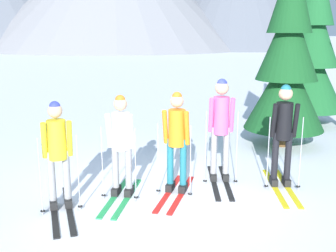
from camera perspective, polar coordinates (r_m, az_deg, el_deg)
The scene contains 8 objects.
ground_plane at distance 6.94m, azimuth -0.98°, elevation -9.19°, with size 400.00×400.00×0.00m, color white.
skier_in_yellow at distance 6.25m, azimuth -15.29°, elevation -3.24°, with size 0.61×1.79×1.66m.
skier_in_white at distance 6.53m, azimuth -6.57°, elevation -2.00°, with size 1.03×1.58×1.68m.
skier_in_orange at distance 6.64m, azimuth 1.27°, elevation -1.52°, with size 1.17×1.55×1.70m.
skier_in_pink at distance 7.18m, azimuth 7.44°, elevation 0.35°, with size 0.86×1.70×1.85m.
skier_in_black at distance 7.16m, azimuth 15.90°, elevation -0.49°, with size 0.92×1.75×1.78m.
pine_tree_near at distance 9.63m, azimuth 16.44°, elevation 8.93°, with size 1.82×1.82×4.41m.
pine_tree_mid at distance 12.13m, azimuth 19.56°, elevation 10.18°, with size 1.96×1.96×4.74m.
Camera 1 is at (-1.96, -6.11, 2.63)m, focal length 43.31 mm.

